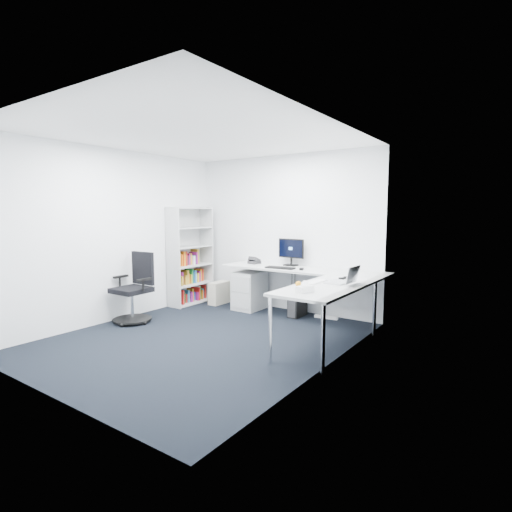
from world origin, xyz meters
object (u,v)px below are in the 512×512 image
Objects in this scene: laptop at (338,274)px; task_chair at (131,288)px; bookshelf at (190,256)px; l_desk at (290,297)px; monitor at (291,252)px.

task_chair is at bearing -160.59° from laptop.
laptop is (3.19, -0.58, 0.02)m from bookshelf.
monitor reaches higher than l_desk.
bookshelf reaches higher than l_desk.
bookshelf is at bearing -160.79° from monitor.
task_chair is at bearing -144.76° from l_desk.
monitor is at bearing 143.34° from laptop.
l_desk is 1.26m from laptop.
bookshelf is 3.24m from laptop.
task_chair is 3.14× the size of laptop.
l_desk is 1.52× the size of bookshelf.
bookshelf is 1.53m from task_chair.
monitor is (1.70, 2.00, 0.50)m from task_chair.
task_chair is (0.16, -1.47, -0.36)m from bookshelf.
task_chair reaches higher than laptop.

